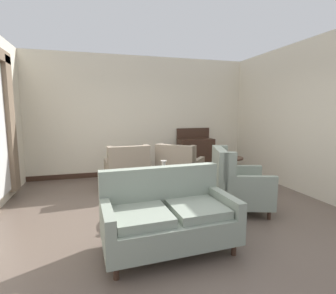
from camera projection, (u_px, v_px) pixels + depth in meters
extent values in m
plane|color=brown|center=(178.00, 219.00, 3.93)|extent=(8.49, 8.49, 0.00)
cube|color=beige|center=(142.00, 116.00, 6.61)|extent=(5.81, 0.08, 3.02)
cube|color=beige|center=(293.00, 118.00, 5.36)|extent=(0.08, 4.24, 3.02)
cube|color=#382319|center=(143.00, 172.00, 6.76)|extent=(5.65, 0.03, 0.12)
cube|color=#75604C|center=(10.00, 125.00, 4.79)|extent=(0.10, 0.32, 2.51)
cylinder|color=#382319|center=(164.00, 183.00, 4.14)|extent=(0.95, 0.95, 0.03)
cylinder|color=#382319|center=(164.00, 197.00, 4.17)|extent=(0.10, 0.10, 0.42)
cube|color=#382319|center=(176.00, 209.00, 4.25)|extent=(0.28, 0.07, 0.07)
cube|color=#382319|center=(155.00, 206.00, 4.36)|extent=(0.18, 0.28, 0.07)
cube|color=#382319|center=(158.00, 215.00, 4.00)|extent=(0.22, 0.26, 0.07)
cylinder|color=beige|center=(164.00, 182.00, 4.10)|extent=(0.08, 0.08, 0.02)
ellipsoid|color=beige|center=(164.00, 174.00, 4.08)|extent=(0.14, 0.14, 0.25)
cylinder|color=beige|center=(164.00, 164.00, 4.06)|extent=(0.06, 0.06, 0.09)
torus|color=beige|center=(164.00, 161.00, 4.05)|extent=(0.10, 0.10, 0.02)
cube|color=gray|center=(169.00, 227.00, 3.00)|extent=(1.57, 0.90, 0.30)
cube|color=gray|center=(161.00, 186.00, 3.27)|extent=(1.54, 0.21, 0.51)
cube|color=gray|center=(142.00, 216.00, 2.83)|extent=(0.64, 0.65, 0.10)
cube|color=gray|center=(197.00, 209.00, 3.05)|extent=(0.64, 0.65, 0.10)
cube|color=gray|center=(107.00, 217.00, 2.70)|extent=(0.14, 0.73, 0.20)
cube|color=gray|center=(225.00, 202.00, 3.15)|extent=(0.14, 0.73, 0.20)
cylinder|color=#382319|center=(116.00, 272.00, 2.51)|extent=(0.06, 0.06, 0.14)
cylinder|color=#382319|center=(234.00, 249.00, 2.94)|extent=(0.06, 0.06, 0.14)
cylinder|color=#382319|center=(109.00, 240.00, 3.13)|extent=(0.06, 0.06, 0.14)
cylinder|color=#382319|center=(207.00, 225.00, 3.56)|extent=(0.06, 0.06, 0.14)
cube|color=gray|center=(126.00, 175.00, 5.49)|extent=(0.89, 0.94, 0.28)
cube|color=gray|center=(129.00, 160.00, 5.09)|extent=(0.84, 0.20, 0.54)
cube|color=gray|center=(146.00, 155.00, 5.29)|extent=(0.11, 0.21, 0.41)
cube|color=gray|center=(110.00, 157.00, 5.04)|extent=(0.11, 0.21, 0.41)
cube|color=gray|center=(142.00, 163.00, 5.63)|extent=(0.15, 0.79, 0.18)
cube|color=gray|center=(108.00, 165.00, 5.39)|extent=(0.15, 0.79, 0.18)
cylinder|color=#382319|center=(138.00, 179.00, 5.98)|extent=(0.06, 0.06, 0.14)
cylinder|color=#382319|center=(109.00, 182.00, 5.75)|extent=(0.06, 0.06, 0.14)
cylinder|color=#382319|center=(146.00, 188.00, 5.30)|extent=(0.06, 0.06, 0.14)
cylinder|color=#382319|center=(113.00, 191.00, 5.07)|extent=(0.06, 0.06, 0.14)
cube|color=gray|center=(181.00, 174.00, 5.65)|extent=(1.19, 1.19, 0.26)
cube|color=gray|center=(174.00, 158.00, 5.27)|extent=(0.72, 0.65, 0.55)
cube|color=gray|center=(192.00, 156.00, 5.19)|extent=(0.21, 0.22, 0.42)
cube|color=gray|center=(160.00, 153.00, 5.49)|extent=(0.21, 0.22, 0.42)
cube|color=gray|center=(197.00, 164.00, 5.51)|extent=(0.57, 0.64, 0.22)
cube|color=gray|center=(167.00, 161.00, 5.81)|extent=(0.57, 0.64, 0.22)
cylinder|color=#382319|center=(200.00, 181.00, 5.85)|extent=(0.06, 0.06, 0.14)
cylinder|color=#382319|center=(173.00, 177.00, 6.13)|extent=(0.06, 0.06, 0.14)
cylinder|color=#382319|center=(189.00, 189.00, 5.22)|extent=(0.06, 0.06, 0.14)
cylinder|color=#382319|center=(160.00, 185.00, 5.50)|extent=(0.06, 0.06, 0.14)
cube|color=gray|center=(241.00, 193.00, 4.23)|extent=(1.10, 1.08, 0.31)
cube|color=gray|center=(219.00, 166.00, 4.19)|extent=(0.40, 0.85, 0.60)
cube|color=gray|center=(229.00, 167.00, 3.80)|extent=(0.22, 0.16, 0.45)
cube|color=gray|center=(221.00, 158.00, 4.54)|extent=(0.22, 0.16, 0.45)
cube|color=gray|center=(251.00, 184.00, 3.82)|extent=(0.76, 0.34, 0.24)
cube|color=gray|center=(239.00, 172.00, 4.56)|extent=(0.76, 0.34, 0.24)
cylinder|color=#382319|center=(269.00, 215.00, 3.91)|extent=(0.06, 0.06, 0.14)
cylinder|color=#382319|center=(256.00, 199.00, 4.59)|extent=(0.06, 0.06, 0.14)
cylinder|color=#382319|center=(222.00, 214.00, 3.94)|extent=(0.06, 0.06, 0.14)
cylinder|color=#382319|center=(216.00, 199.00, 4.62)|extent=(0.06, 0.06, 0.14)
cylinder|color=#382319|center=(230.00, 158.00, 5.30)|extent=(0.55, 0.55, 0.03)
cylinder|color=#382319|center=(229.00, 174.00, 5.35)|extent=(0.07, 0.07, 0.67)
cylinder|color=#382319|center=(229.00, 189.00, 5.39)|extent=(0.36, 0.36, 0.04)
cube|color=#382319|center=(196.00, 154.00, 6.84)|extent=(0.93, 0.44, 0.82)
cube|color=#382319|center=(193.00, 133.00, 6.96)|extent=(0.93, 0.04, 0.27)
cube|color=#382319|center=(183.00, 173.00, 6.63)|extent=(0.06, 0.06, 0.10)
cube|color=#382319|center=(212.00, 171.00, 6.86)|extent=(0.06, 0.06, 0.10)
cube|color=#382319|center=(179.00, 170.00, 6.95)|extent=(0.06, 0.06, 0.10)
cube|color=#382319|center=(207.00, 168.00, 7.18)|extent=(0.06, 0.06, 0.10)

